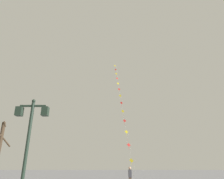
% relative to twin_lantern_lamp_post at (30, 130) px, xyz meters
% --- Properties ---
extents(twin_lantern_lamp_post, '(1.43, 0.28, 4.59)m').
position_rel_twin_lantern_lamp_post_xyz_m(twin_lantern_lamp_post, '(0.00, 0.00, 0.00)').
color(twin_lantern_lamp_post, '#1E2D23').
rests_on(twin_lantern_lamp_post, ground_plane).
extents(kite_train, '(1.69, 19.23, 21.88)m').
position_rel_twin_lantern_lamp_post_xyz_m(kite_train, '(4.86, 20.20, 8.01)').
color(kite_train, brown).
rests_on(kite_train, ground_plane).
extents(kite_flyer, '(0.25, 0.61, 1.71)m').
position_rel_twin_lantern_lamp_post_xyz_m(kite_flyer, '(5.02, 9.29, -2.29)').
color(kite_flyer, brown).
rests_on(kite_flyer, ground_plane).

